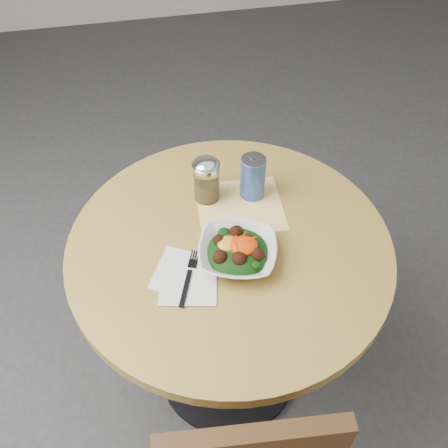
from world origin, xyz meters
TOP-DOWN VIEW (x-y plane):
  - ground at (0.00, 0.00)m, footprint 6.00×6.00m
  - table at (0.00, 0.00)m, footprint 0.90×0.90m
  - cloth_napkin at (0.06, 0.13)m, footprint 0.26×0.24m
  - paper_napkins at (-0.14, -0.10)m, footprint 0.20×0.22m
  - salad_bowl at (0.01, -0.06)m, footprint 0.26×0.26m
  - fork at (-0.13, -0.09)m, footprint 0.08×0.18m
  - spice_shaker at (-0.03, 0.19)m, footprint 0.08×0.08m
  - beverage_can at (0.11, 0.17)m, footprint 0.07×0.07m

SIDE VIEW (x-z plane):
  - ground at x=0.00m, z-range 0.00..0.00m
  - table at x=0.00m, z-range 0.18..0.93m
  - cloth_napkin at x=0.06m, z-range 0.75..0.75m
  - paper_napkins at x=-0.14m, z-range 0.75..0.75m
  - fork at x=-0.13m, z-range 0.75..0.76m
  - salad_bowl at x=0.01m, z-range 0.74..0.82m
  - beverage_can at x=0.11m, z-range 0.75..0.89m
  - spice_shaker at x=-0.03m, z-range 0.75..0.89m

